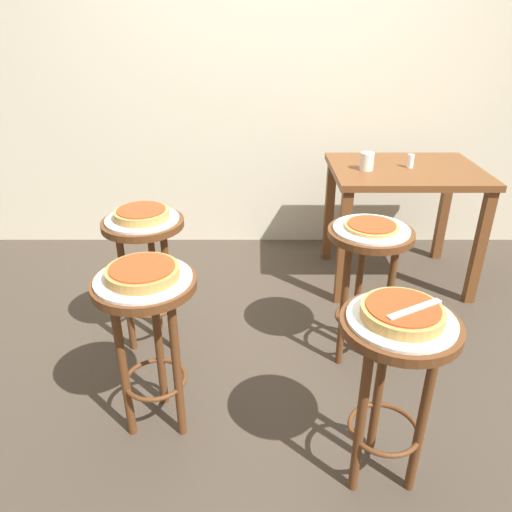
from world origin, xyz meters
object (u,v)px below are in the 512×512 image
(stool_leftside, at_px, (365,265))
(dining_table, at_px, (401,188))
(serving_plate_leftside, at_px, (369,229))
(serving_plate_rear, at_px, (140,219))
(pizza_middle, at_px, (141,272))
(serving_plate_foreground, at_px, (399,319))
(pizza_foreground, at_px, (401,312))
(serving_plate_middle, at_px, (142,279))
(pizza_rear, at_px, (140,214))
(pizza_leftside, at_px, (370,226))
(pizza_server_knife, at_px, (413,308))
(cup_near_edge, at_px, (365,161))
(condiment_shaker, at_px, (408,161))
(stool_foreground, at_px, (392,365))
(stool_middle, at_px, (147,321))
(stool_rear, at_px, (144,254))

(stool_leftside, height_order, dining_table, dining_table)
(serving_plate_leftside, distance_m, serving_plate_rear, 1.10)
(serving_plate_leftside, bearing_deg, pizza_middle, -153.97)
(serving_plate_foreground, relative_size, pizza_foreground, 1.32)
(serving_plate_middle, relative_size, dining_table, 0.40)
(pizza_rear, bearing_deg, pizza_leftside, -6.35)
(pizza_middle, distance_m, serving_plate_leftside, 1.08)
(serving_plate_foreground, distance_m, pizza_server_knife, 0.07)
(serving_plate_rear, bearing_deg, pizza_leftside, -6.35)
(cup_near_edge, height_order, condiment_shaker, cup_near_edge)
(stool_leftside, bearing_deg, pizza_foreground, -94.61)
(stool_foreground, distance_m, stool_middle, 0.95)
(serving_plate_rear, bearing_deg, pizza_middle, -77.73)
(stool_leftside, relative_size, pizza_server_knife, 3.30)
(stool_foreground, height_order, stool_rear, same)
(pizza_leftside, height_order, cup_near_edge, cup_near_edge)
(pizza_rear, relative_size, condiment_shaker, 3.21)
(stool_rear, distance_m, dining_table, 1.66)
(serving_plate_leftside, relative_size, stool_rear, 0.49)
(pizza_middle, distance_m, pizza_server_knife, 0.98)
(pizza_foreground, xyz_separation_m, cup_near_edge, (0.19, 1.55, 0.07))
(stool_middle, bearing_deg, cup_near_edge, 49.16)
(serving_plate_foreground, relative_size, serving_plate_middle, 0.97)
(dining_table, bearing_deg, pizza_leftside, -114.82)
(pizza_middle, xyz_separation_m, dining_table, (1.36, 1.32, -0.11))
(serving_plate_middle, relative_size, cup_near_edge, 3.50)
(serving_plate_foreground, bearing_deg, stool_foreground, 0.00)
(pizza_middle, height_order, serving_plate_rear, pizza_middle)
(cup_near_edge, bearing_deg, serving_plate_middle, -130.84)
(stool_leftside, distance_m, pizza_rear, 1.13)
(dining_table, height_order, cup_near_edge, cup_near_edge)
(serving_plate_middle, relative_size, pizza_leftside, 1.47)
(stool_rear, relative_size, cup_near_edge, 6.84)
(serving_plate_leftside, relative_size, pizza_server_knife, 1.62)
(serving_plate_middle, bearing_deg, pizza_leftside, 26.03)
(stool_foreground, distance_m, cup_near_edge, 1.59)
(pizza_foreground, height_order, serving_plate_middle, pizza_foreground)
(pizza_foreground, height_order, dining_table, pizza_foreground)
(serving_plate_leftside, bearing_deg, condiment_shaker, 64.04)
(pizza_rear, bearing_deg, condiment_shaker, 25.66)
(pizza_middle, relative_size, pizza_rear, 1.05)
(pizza_server_knife, bearing_deg, serving_plate_foreground, 117.52)
(stool_leftside, distance_m, stool_rear, 1.10)
(stool_foreground, distance_m, stool_rear, 1.35)
(serving_plate_foreground, height_order, pizza_foreground, pizza_foreground)
(pizza_middle, distance_m, stool_leftside, 1.10)
(pizza_foreground, xyz_separation_m, serving_plate_middle, (-0.91, 0.27, -0.03))
(stool_leftside, height_order, serving_plate_leftside, serving_plate_leftside)
(stool_middle, xyz_separation_m, stool_leftside, (0.97, 0.47, 0.00))
(stool_foreground, xyz_separation_m, serving_plate_foreground, (0.00, 0.00, 0.19))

